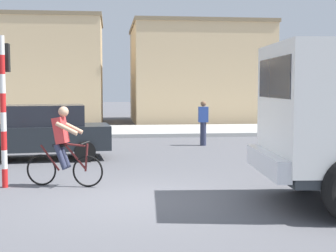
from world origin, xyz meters
The scene contains 8 objects.
ground_plane centered at (0.00, 0.00, 0.00)m, with size 120.00×120.00×0.00m, color #56565B.
sidewalk_far centered at (0.00, 13.94, 0.08)m, with size 80.00×5.00×0.16m, color #ADADA8.
cyclist centered at (-1.44, 1.49, 0.86)m, with size 1.67×0.64×1.72m.
traffic_light_pole centered at (-2.67, 1.57, 2.07)m, with size 0.24×0.43×3.20m.
car_red_near centered at (-2.43, 5.65, 0.82)m, with size 4.15×2.18×1.60m.
pedestrian_near_kerb centered at (2.92, 8.50, 0.85)m, with size 0.34×0.22×1.62m.
building_mid_block centered at (-4.54, 20.20, 3.01)m, with size 7.46×5.97×6.02m.
building_corner_right centered at (4.80, 20.81, 2.90)m, with size 7.83×7.80×5.79m.
Camera 1 is at (-0.44, -9.39, 2.15)m, focal length 53.76 mm.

